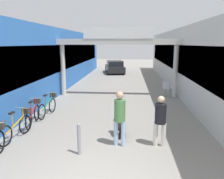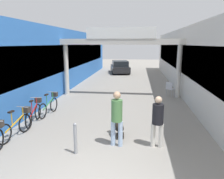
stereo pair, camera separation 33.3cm
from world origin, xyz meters
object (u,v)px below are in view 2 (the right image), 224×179
object	(u,v)px
bicycle_red_third	(34,112)
parked_car_black	(120,67)
pedestrian_companion	(158,119)
bollard_post_metal	(75,138)
bicycle_green_farthest	(50,105)
cafe_chair_aluminium_nearer	(170,88)
pedestrian_with_dog	(117,115)
dog_on_leash	(118,126)
bicycle_orange_second	(17,124)

from	to	relation	value
bicycle_red_third	parked_car_black	world-z (taller)	parked_car_black
pedestrian_companion	bollard_post_metal	world-z (taller)	pedestrian_companion
bicycle_green_farthest	cafe_chair_aluminium_nearer	bearing A→B (deg)	34.80
pedestrian_companion	bicycle_green_farthest	bearing A→B (deg)	149.91
pedestrian_with_dog	dog_on_leash	world-z (taller)	pedestrian_with_dog
bicycle_green_farthest	bollard_post_metal	bearing A→B (deg)	-57.09
pedestrian_with_dog	dog_on_leash	xyz separation A→B (m)	(-0.05, 0.72, -0.63)
bollard_post_metal	parked_car_black	size ratio (longest dim) A/B	0.22
bollard_post_metal	bicycle_orange_second	bearing A→B (deg)	158.25
pedestrian_with_dog	bicycle_red_third	world-z (taller)	pedestrian_with_dog
bicycle_orange_second	parked_car_black	xyz separation A→B (m)	(2.05, 16.81, 0.21)
dog_on_leash	bicycle_red_third	distance (m)	3.55
pedestrian_with_dog	bicycle_green_farthest	bearing A→B (deg)	140.67
pedestrian_companion	dog_on_leash	world-z (taller)	pedestrian_companion
pedestrian_with_dog	parked_car_black	bearing A→B (deg)	94.60
dog_on_leash	bicycle_green_farthest	distance (m)	3.81
parked_car_black	bicycle_red_third	bearing A→B (deg)	-97.74
bicycle_orange_second	cafe_chair_aluminium_nearer	size ratio (longest dim) A/B	1.89
pedestrian_companion	bicycle_green_farthest	world-z (taller)	pedestrian_companion
pedestrian_with_dog	dog_on_leash	size ratio (longest dim) A/B	2.10
bicycle_red_third	bicycle_green_farthest	world-z (taller)	same
bicycle_red_third	pedestrian_companion	bearing A→B (deg)	-18.01
pedestrian_with_dog	pedestrian_companion	bearing A→B (deg)	3.55
bicycle_green_farthest	parked_car_black	distance (m)	14.51
pedestrian_with_dog	bicycle_red_third	bearing A→B (deg)	155.20
dog_on_leash	parked_car_black	distance (m)	16.41
pedestrian_companion	parked_car_black	size ratio (longest dim) A/B	0.38
bollard_post_metal	bicycle_red_third	bearing A→B (deg)	136.14
pedestrian_companion	dog_on_leash	distance (m)	1.53
pedestrian_companion	bicycle_red_third	size ratio (longest dim) A/B	0.95
pedestrian_with_dog	cafe_chair_aluminium_nearer	distance (m)	7.19
pedestrian_with_dog	cafe_chair_aluminium_nearer	xyz separation A→B (m)	(2.49, 6.72, -0.45)
bicycle_red_third	bicycle_green_farthest	distance (m)	1.11
bicycle_orange_second	bollard_post_metal	size ratio (longest dim) A/B	1.78
dog_on_leash	bicycle_green_farthest	xyz separation A→B (m)	(-3.25, 1.98, 0.07)
pedestrian_companion	cafe_chair_aluminium_nearer	world-z (taller)	pedestrian_companion
pedestrian_companion	bollard_post_metal	size ratio (longest dim) A/B	1.69
cafe_chair_aluminium_nearer	parked_car_black	xyz separation A→B (m)	(-3.87, 10.35, 0.10)
cafe_chair_aluminium_nearer	bollard_post_metal	bearing A→B (deg)	-116.11
parked_car_black	pedestrian_with_dog	bearing A→B (deg)	-85.40
cafe_chair_aluminium_nearer	parked_car_black	world-z (taller)	parked_car_black
pedestrian_with_dog	bicycle_orange_second	xyz separation A→B (m)	(-3.43, 0.26, -0.56)
bicycle_red_third	parked_car_black	distance (m)	15.61
bollard_post_metal	cafe_chair_aluminium_nearer	xyz separation A→B (m)	(3.62, 7.38, 0.06)
pedestrian_with_dog	cafe_chair_aluminium_nearer	size ratio (longest dim) A/B	1.94
pedestrian_with_dog	bollard_post_metal	distance (m)	1.40
bicycle_green_farthest	bollard_post_metal	xyz separation A→B (m)	(2.17, -3.36, 0.04)
bollard_post_metal	parked_car_black	world-z (taller)	parked_car_black
pedestrian_companion	bicycle_red_third	bearing A→B (deg)	161.99
parked_car_black	cafe_chair_aluminium_nearer	bearing A→B (deg)	-69.51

